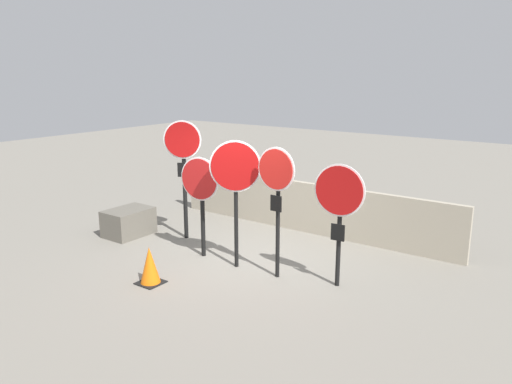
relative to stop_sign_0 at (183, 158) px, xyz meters
name	(u,v)px	position (x,y,z in m)	size (l,w,h in m)	color
ground_plane	(248,261)	(1.88, -0.28, -1.75)	(40.00, 40.00, 0.00)	gray
fence_back	(307,207)	(1.88, 1.91, -1.19)	(6.89, 0.12, 1.13)	#A89E89
stop_sign_0	(183,158)	(0.00, 0.00, 0.00)	(0.70, 0.42, 2.54)	black
stop_sign_1	(200,188)	(1.01, -0.61, -0.38)	(0.83, 0.19, 1.96)	black
stop_sign_2	(235,177)	(1.90, -0.67, -0.05)	(0.80, 0.49, 2.35)	black
stop_sign_3	(277,185)	(2.74, -0.63, -0.09)	(0.74, 0.14, 2.30)	black
stop_sign_4	(339,202)	(3.76, -0.35, -0.28)	(0.86, 0.16, 2.09)	black
traffic_cone_0	(150,265)	(1.14, -2.07, -1.43)	(0.41, 0.41, 0.65)	black
storage_crate	(129,222)	(-1.17, -0.57, -1.46)	(0.72, 1.00, 0.58)	#605B51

